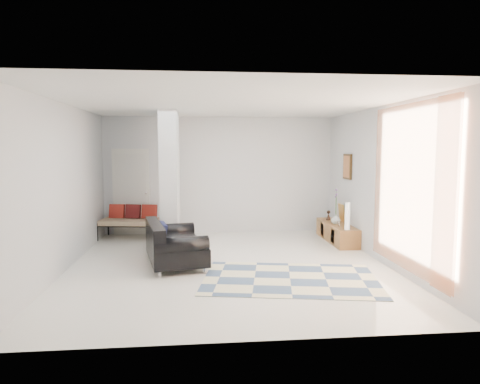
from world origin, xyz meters
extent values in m
plane|color=white|center=(0.00, 0.00, 0.00)|extent=(6.00, 6.00, 0.00)
plane|color=white|center=(0.00, 0.00, 2.80)|extent=(6.00, 6.00, 0.00)
plane|color=silver|center=(0.00, 3.00, 1.40)|extent=(6.00, 0.00, 6.00)
plane|color=silver|center=(0.00, -3.00, 1.40)|extent=(6.00, 0.00, 6.00)
plane|color=silver|center=(-2.75, 0.00, 1.40)|extent=(0.00, 6.00, 6.00)
plane|color=silver|center=(2.75, 0.00, 1.40)|extent=(0.00, 6.00, 6.00)
cube|color=silver|center=(-1.10, 1.60, 1.40)|extent=(0.35, 1.20, 2.80)
cube|color=silver|center=(-2.10, 2.96, 1.02)|extent=(0.85, 0.06, 2.04)
plane|color=#D16C37|center=(2.67, -1.15, 1.45)|extent=(0.00, 2.55, 2.55)
cube|color=#3D2710|center=(2.72, 1.70, 1.65)|extent=(0.04, 0.45, 0.55)
cube|color=brown|center=(2.52, 1.70, 0.20)|extent=(0.45, 1.70, 0.40)
cube|color=#3D2710|center=(2.30, 1.32, 0.20)|extent=(0.02, 0.23, 0.28)
cube|color=#3D2710|center=(2.30, 2.08, 0.20)|extent=(0.02, 0.23, 0.28)
cube|color=gold|center=(2.70, 1.94, 0.60)|extent=(0.09, 0.32, 0.40)
cube|color=silver|center=(2.42, 1.32, 0.46)|extent=(0.04, 0.10, 0.12)
cylinder|color=silver|center=(-1.15, -0.54, 0.05)|extent=(0.05, 0.05, 0.10)
cylinder|color=silver|center=(-1.40, 0.72, 0.05)|extent=(0.05, 0.05, 0.10)
cylinder|color=silver|center=(-0.45, -0.40, 0.05)|extent=(0.05, 0.05, 0.10)
cylinder|color=silver|center=(-0.70, 0.86, 0.05)|extent=(0.05, 0.05, 0.10)
cube|color=black|center=(-0.92, 0.16, 0.25)|extent=(1.20, 1.68, 0.30)
cube|color=black|center=(-1.28, 0.09, 0.58)|extent=(0.49, 1.54, 0.36)
cylinder|color=black|center=(-0.80, -0.47, 0.48)|extent=(0.91, 0.44, 0.28)
cylinder|color=black|center=(-1.05, 0.79, 0.48)|extent=(0.91, 0.44, 0.28)
cube|color=black|center=(-1.16, 0.12, 0.60)|extent=(0.25, 0.58, 0.31)
cylinder|color=black|center=(-2.75, 2.25, 0.20)|extent=(0.04, 0.04, 0.40)
cylinder|color=black|center=(-1.15, 2.00, 0.20)|extent=(0.04, 0.04, 0.40)
cylinder|color=black|center=(-2.65, 2.90, 0.20)|extent=(0.04, 0.04, 0.40)
cylinder|color=black|center=(-1.05, 2.65, 0.20)|extent=(0.04, 0.04, 0.40)
cube|color=beige|center=(-1.90, 2.45, 0.38)|extent=(1.72, 0.93, 0.12)
cube|color=maroon|center=(-2.39, 2.68, 0.60)|extent=(0.36, 0.22, 0.33)
cube|color=#5D1717|center=(-2.02, 2.62, 0.60)|extent=(0.36, 0.22, 0.33)
cube|color=maroon|center=(-1.64, 2.56, 0.60)|extent=(0.36, 0.22, 0.33)
cube|color=beige|center=(0.90, -0.90, 0.01)|extent=(2.97, 2.25, 0.01)
cylinder|color=white|center=(2.50, 1.02, 0.67)|extent=(0.10, 0.10, 0.55)
imported|color=silver|center=(2.47, 1.66, 0.51)|extent=(0.22, 0.22, 0.21)
camera|label=1|loc=(-0.53, -7.32, 2.04)|focal=32.00mm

